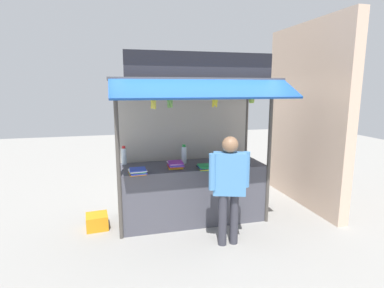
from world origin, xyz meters
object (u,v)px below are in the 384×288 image
(magazine_stack_front_left, at_px, (175,165))
(banana_bunch_inner_left, at_px, (154,104))
(water_bottle_right, at_px, (124,156))
(banana_bunch_inner_right, at_px, (215,101))
(banana_bunch_rightmost, at_px, (252,99))
(plastic_crate, at_px, (97,221))
(magazine_stack_center, at_px, (138,171))
(water_bottle_front_right, at_px, (234,153))
(magazine_stack_left, at_px, (205,167))
(magazine_stack_back_right, at_px, (224,162))
(water_bottle_back_left, at_px, (184,154))
(vendor_person, at_px, (229,181))
(banana_bunch_leftmost, at_px, (170,103))

(magazine_stack_front_left, bearing_deg, banana_bunch_inner_left, -134.70)
(water_bottle_right, distance_m, banana_bunch_inner_right, 1.79)
(banana_bunch_rightmost, bearing_deg, plastic_crate, 167.41)
(magazine_stack_center, bearing_deg, plastic_crate, 151.23)
(magazine_stack_front_left, height_order, plastic_crate, magazine_stack_front_left)
(water_bottle_right, xyz_separation_m, banana_bunch_inner_left, (0.41, -0.81, 0.89))
(water_bottle_front_right, height_order, magazine_stack_front_left, water_bottle_front_right)
(magazine_stack_left, distance_m, plastic_crate, 1.92)
(banana_bunch_inner_left, relative_size, banana_bunch_inner_right, 1.04)
(water_bottle_right, height_order, banana_bunch_rightmost, banana_bunch_rightmost)
(water_bottle_front_right, relative_size, magazine_stack_back_right, 0.94)
(water_bottle_back_left, bearing_deg, banana_bunch_rightmost, -35.49)
(vendor_person, distance_m, plastic_crate, 2.24)
(magazine_stack_center, bearing_deg, banana_bunch_leftmost, -20.39)
(magazine_stack_front_left, distance_m, banana_bunch_inner_right, 1.20)
(water_bottle_back_left, bearing_deg, water_bottle_front_right, -5.44)
(water_bottle_right, relative_size, magazine_stack_front_left, 1.01)
(water_bottle_right, distance_m, magazine_stack_back_right, 1.66)
(banana_bunch_inner_left, distance_m, plastic_crate, 2.14)
(magazine_stack_left, bearing_deg, magazine_stack_center, -179.33)
(vendor_person, bearing_deg, magazine_stack_left, -57.37)
(magazine_stack_back_right, bearing_deg, banana_bunch_inner_right, -129.21)
(banana_bunch_leftmost, bearing_deg, magazine_stack_back_right, 20.97)
(magazine_stack_back_right, xyz_separation_m, magazine_stack_left, (-0.39, -0.18, -0.02))
(plastic_crate, bearing_deg, water_bottle_front_right, 0.81)
(vendor_person, bearing_deg, banana_bunch_leftmost, -12.91)
(water_bottle_front_right, xyz_separation_m, banana_bunch_inner_left, (-1.45, -0.56, 0.90))
(banana_bunch_inner_right, distance_m, plastic_crate, 2.65)
(magazine_stack_back_right, relative_size, plastic_crate, 0.94)
(water_bottle_right, distance_m, banana_bunch_leftmost, 1.37)
(magazine_stack_front_left, relative_size, magazine_stack_left, 1.01)
(magazine_stack_left, relative_size, vendor_person, 0.19)
(banana_bunch_rightmost, height_order, vendor_person, banana_bunch_rightmost)
(magazine_stack_center, height_order, vendor_person, vendor_person)
(water_bottle_right, relative_size, magazine_stack_left, 1.03)
(water_bottle_back_left, bearing_deg, magazine_stack_front_left, -127.50)
(banana_bunch_leftmost, bearing_deg, water_bottle_back_left, 61.70)
(banana_bunch_inner_right, bearing_deg, magazine_stack_front_left, 143.68)
(water_bottle_front_right, height_order, plastic_crate, water_bottle_front_right)
(water_bottle_front_right, relative_size, magazine_stack_left, 0.97)
(water_bottle_back_left, relative_size, banana_bunch_inner_left, 1.05)
(water_bottle_right, height_order, vendor_person, vendor_person)
(banana_bunch_leftmost, relative_size, plastic_crate, 0.89)
(water_bottle_back_left, height_order, magazine_stack_back_right, water_bottle_back_left)
(magazine_stack_center, distance_m, plastic_crate, 1.14)
(magazine_stack_center, bearing_deg, vendor_person, -27.26)
(banana_bunch_inner_right, bearing_deg, magazine_stack_back_right, 50.79)
(magazine_stack_front_left, distance_m, magazine_stack_left, 0.47)
(magazine_stack_left, bearing_deg, water_bottle_front_right, 30.01)
(magazine_stack_back_right, distance_m, vendor_person, 0.85)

